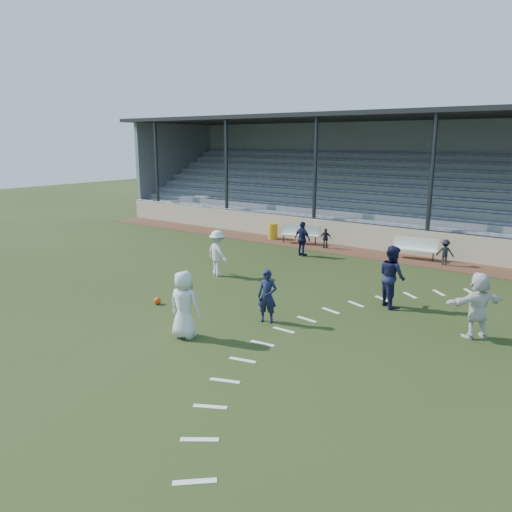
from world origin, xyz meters
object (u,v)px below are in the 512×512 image
(trash_bin, at_px, (273,231))
(player_white_lead, at_px, (184,305))
(bench_right, at_px, (415,246))
(player_navy_lead, at_px, (267,296))
(bench_left, at_px, (301,232))
(football, at_px, (157,301))

(trash_bin, distance_m, player_white_lead, 14.13)
(bench_right, relative_size, player_navy_lead, 1.28)
(bench_left, distance_m, player_navy_lead, 11.66)
(trash_bin, height_order, football, trash_bin)
(bench_right, relative_size, football, 8.69)
(bench_left, height_order, player_navy_lead, player_navy_lead)
(bench_left, relative_size, bench_right, 1.00)
(bench_right, relative_size, player_white_lead, 1.09)
(trash_bin, xyz_separation_m, player_white_lead, (5.97, -12.79, 0.50))
(player_navy_lead, bearing_deg, trash_bin, 104.15)
(bench_right, bearing_deg, bench_left, 174.50)
(trash_bin, distance_m, player_navy_lead, 12.67)
(bench_left, bearing_deg, trash_bin, 160.20)
(bench_right, distance_m, player_white_lead, 12.94)
(player_navy_lead, bearing_deg, bench_right, 66.21)
(player_white_lead, bearing_deg, trash_bin, -76.06)
(player_white_lead, bearing_deg, bench_right, -109.24)
(bench_left, bearing_deg, player_white_lead, -88.92)
(bench_right, xyz_separation_m, player_white_lead, (-1.83, -12.80, 0.35))
(football, bearing_deg, player_white_lead, -28.30)
(bench_right, bearing_deg, player_white_lead, -104.61)
(trash_bin, bearing_deg, bench_left, -2.83)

